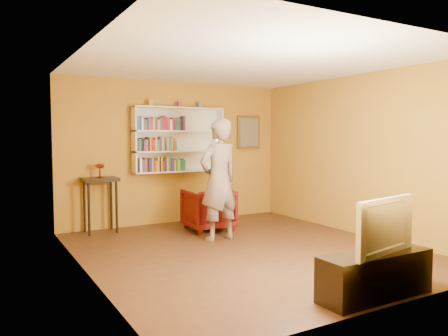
# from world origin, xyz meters

# --- Properties ---
(room_shell) EXTENTS (5.30, 5.80, 2.88)m
(room_shell) POSITION_xyz_m (0.00, 0.00, 1.02)
(room_shell) COLOR #402614
(room_shell) RESTS_ON ground
(bookshelf) EXTENTS (1.80, 0.29, 1.23)m
(bookshelf) POSITION_xyz_m (0.00, 2.41, 1.59)
(bookshelf) COLOR white
(bookshelf) RESTS_ON room_shell
(books_row_lower) EXTENTS (0.94, 0.19, 0.27)m
(books_row_lower) POSITION_xyz_m (-0.41, 2.30, 1.13)
(books_row_lower) COLOR black
(books_row_lower) RESTS_ON bookshelf
(books_row_middle) EXTENTS (0.76, 0.19, 0.27)m
(books_row_middle) POSITION_xyz_m (-0.48, 2.30, 1.51)
(books_row_middle) COLOR #53297B
(books_row_middle) RESTS_ON bookshelf
(books_row_upper) EXTENTS (0.94, 0.19, 0.27)m
(books_row_upper) POSITION_xyz_m (-0.39, 2.31, 1.89)
(books_row_upper) COLOR teal
(books_row_upper) RESTS_ON bookshelf
(ornament_left) EXTENTS (0.08, 0.08, 0.12)m
(ornament_left) POSITION_xyz_m (-0.56, 2.35, 2.27)
(ornament_left) COLOR #BB7535
(ornament_left) RESTS_ON bookshelf
(ornament_centre) EXTENTS (0.08, 0.08, 0.10)m
(ornament_centre) POSITION_xyz_m (0.02, 2.35, 2.27)
(ornament_centre) COLOR #903049
(ornament_centre) RESTS_ON bookshelf
(ornament_right) EXTENTS (0.08, 0.08, 0.11)m
(ornament_right) POSITION_xyz_m (0.44, 2.35, 2.27)
(ornament_right) COLOR slate
(ornament_right) RESTS_ON bookshelf
(framed_painting) EXTENTS (0.55, 0.05, 0.70)m
(framed_painting) POSITION_xyz_m (1.65, 2.46, 1.75)
(framed_painting) COLOR brown
(framed_painting) RESTS_ON room_shell
(console_table) EXTENTS (0.58, 0.45, 0.95)m
(console_table) POSITION_xyz_m (-1.53, 2.25, 0.79)
(console_table) COLOR black
(console_table) RESTS_ON ground
(ruby_lustre) EXTENTS (0.15, 0.15, 0.24)m
(ruby_lustre) POSITION_xyz_m (-1.53, 2.25, 1.13)
(ruby_lustre) COLOR maroon
(ruby_lustre) RESTS_ON console_table
(armchair) EXTENTS (0.83, 0.86, 0.73)m
(armchair) POSITION_xyz_m (0.19, 1.52, 0.37)
(armchair) COLOR #470506
(armchair) RESTS_ON ground
(person) EXTENTS (0.77, 0.57, 1.94)m
(person) POSITION_xyz_m (-0.03, 0.73, 0.97)
(person) COLOR #766256
(person) RESTS_ON ground
(game_remote) EXTENTS (0.04, 0.15, 0.04)m
(game_remote) POSITION_xyz_m (-0.28, 0.42, 1.60)
(game_remote) COLOR white
(game_remote) RESTS_ON person
(tv_cabinet) EXTENTS (1.30, 0.39, 0.47)m
(tv_cabinet) POSITION_xyz_m (0.14, -2.25, 0.23)
(tv_cabinet) COLOR black
(tv_cabinet) RESTS_ON ground
(television) EXTENTS (1.00, 0.32, 0.57)m
(television) POSITION_xyz_m (0.14, -2.25, 0.75)
(television) COLOR black
(television) RESTS_ON tv_cabinet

